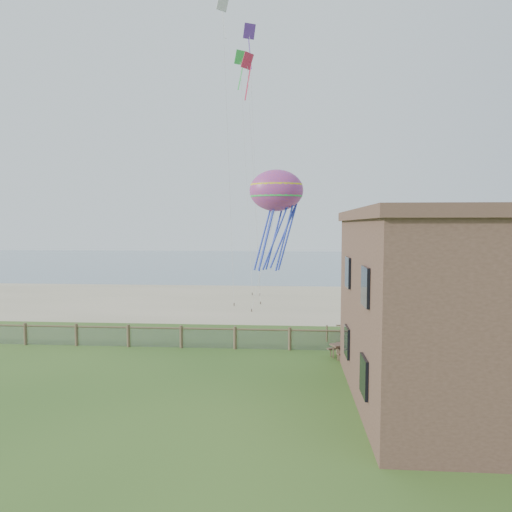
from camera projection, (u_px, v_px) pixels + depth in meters
name	position (u px, v px, depth m)	size (l,w,h in m)	color
ground	(218.00, 388.00, 19.09)	(160.00, 160.00, 0.00)	#2B4E1B
sand_beach	(256.00, 301.00, 40.98)	(72.00, 20.00, 0.02)	tan
ocean	(273.00, 262.00, 84.76)	(160.00, 68.00, 0.02)	slate
chainlink_fence	(235.00, 339.00, 25.02)	(36.20, 0.20, 1.25)	#4D412B
motel_deck	(487.00, 355.00, 23.10)	(15.00, 2.00, 0.50)	brown
picnic_table	(347.00, 351.00, 23.32)	(1.64, 1.24, 0.69)	brown
octopus_kite	(276.00, 218.00, 32.17)	(3.67, 2.59, 7.56)	#FA4E27
kite_white	(223.00, 15.00, 32.95)	(1.05, 0.70, 2.70)	silver
kite_purple	(249.00, 44.00, 38.41)	(1.20, 0.70, 3.37)	#5A2E95
kite_red	(247.00, 73.00, 34.03)	(1.14, 0.70, 2.88)	#C2223F
kite_green	(240.00, 67.00, 38.91)	(1.15, 0.70, 2.78)	green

